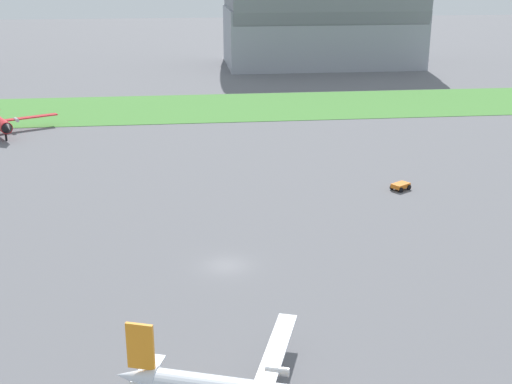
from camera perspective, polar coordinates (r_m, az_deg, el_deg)
name	(u,v)px	position (r m, az deg, el deg)	size (l,w,h in m)	color
ground_plane	(226,265)	(69.36, -2.50, -6.18)	(600.00, 600.00, 0.00)	slate
grass_taxiway_strip	(199,108)	(142.54, -4.81, 7.07)	(360.00, 28.00, 0.08)	#478438
baggage_cart_near_gate	(401,186)	(93.21, 12.05, 0.52)	(2.95, 2.76, 0.90)	orange
hangar_distant	(322,9)	(200.58, 5.54, 15.06)	(54.25, 32.92, 35.69)	#9399A3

